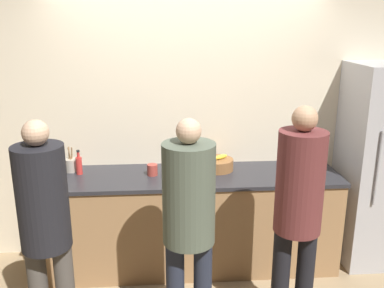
{
  "coord_description": "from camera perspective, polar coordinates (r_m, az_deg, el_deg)",
  "views": [
    {
      "loc": [
        -0.25,
        -3.22,
        2.26
      ],
      "look_at": [
        0.0,
        0.15,
        1.26
      ],
      "focal_mm": 40.0,
      "sensor_mm": 36.0,
      "label": 1
    }
  ],
  "objects": [
    {
      "name": "wall_back",
      "position": [
        4.07,
        -0.58,
        2.87
      ],
      "size": [
        5.2,
        0.06,
        2.6
      ],
      "color": "beige",
      "rests_on": "ground_plane"
    },
    {
      "name": "fruit_bowl",
      "position": [
        3.95,
        3.32,
        -2.7
      ],
      "size": [
        0.31,
        0.31,
        0.14
      ],
      "color": "brown",
      "rests_on": "counter"
    },
    {
      "name": "refrigerator",
      "position": [
        4.33,
        23.7,
        -2.66
      ],
      "size": [
        0.65,
        0.66,
        1.88
      ],
      "color": "#B7B7BC",
      "rests_on": "ground_plane"
    },
    {
      "name": "counter",
      "position": [
        4.04,
        -0.24,
        -10.03
      ],
      "size": [
        2.68,
        0.7,
        0.91
      ],
      "color": "#9E754C",
      "rests_on": "ground_plane"
    },
    {
      "name": "bottle_red",
      "position": [
        3.96,
        -14.83,
        -2.69
      ],
      "size": [
        0.05,
        0.05,
        0.23
      ],
      "color": "red",
      "rests_on": "counter"
    },
    {
      "name": "ground_plane",
      "position": [
        3.94,
        0.17,
        -18.47
      ],
      "size": [
        14.0,
        14.0,
        0.0
      ],
      "primitive_type": "plane",
      "color": "#9E8460"
    },
    {
      "name": "person_right",
      "position": [
        3.08,
        13.97,
        -7.99
      ],
      "size": [
        0.33,
        0.33,
        1.71
      ],
      "color": "black",
      "rests_on": "ground_plane"
    },
    {
      "name": "cup_red",
      "position": [
        3.83,
        -5.31,
        -3.44
      ],
      "size": [
        0.09,
        0.09,
        0.1
      ],
      "color": "#A33D33",
      "rests_on": "counter"
    },
    {
      "name": "person_center",
      "position": [
        2.9,
        -0.42,
        -9.44
      ],
      "size": [
        0.35,
        0.35,
        1.65
      ],
      "color": "#232838",
      "rests_on": "ground_plane"
    },
    {
      "name": "person_left",
      "position": [
        3.0,
        -19.02,
        -9.79
      ],
      "size": [
        0.33,
        0.33,
        1.66
      ],
      "color": "#4C4742",
      "rests_on": "ground_plane"
    },
    {
      "name": "utensil_crock",
      "position": [
        4.05,
        -15.8,
        -2.68
      ],
      "size": [
        0.11,
        0.11,
        0.23
      ],
      "color": "#ADA393",
      "rests_on": "counter"
    }
  ]
}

